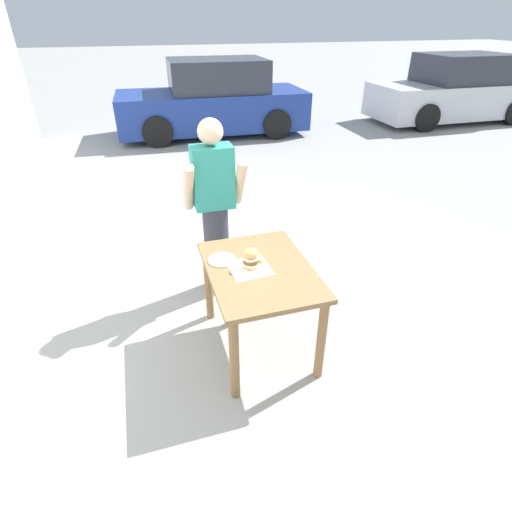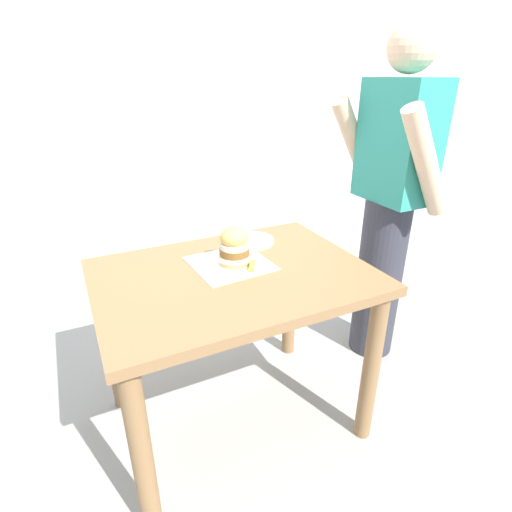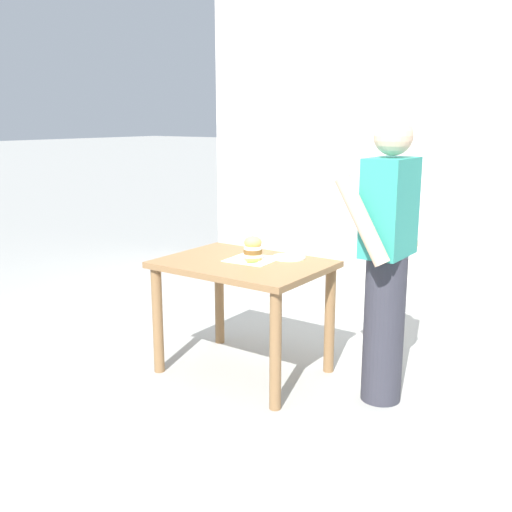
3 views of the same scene
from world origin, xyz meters
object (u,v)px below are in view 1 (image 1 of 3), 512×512
(parked_car_mid_block, at_px, (214,101))
(parked_car_far_end, at_px, (455,92))
(patio_table, at_px, (260,283))
(side_plate_with_forks, at_px, (222,260))
(diner_across_table, at_px, (215,208))
(pickle_spear, at_px, (258,261))
(sandwich, at_px, (251,258))

(parked_car_mid_block, xyz_separation_m, parked_car_far_end, (6.21, -0.48, 0.00))
(patio_table, xyz_separation_m, side_plate_with_forks, (-0.25, 0.19, 0.14))
(diner_across_table, xyz_separation_m, parked_car_far_end, (7.46, 5.66, -0.16))
(parked_car_far_end, bearing_deg, pickle_spear, -138.33)
(side_plate_with_forks, relative_size, parked_car_far_end, 0.05)
(pickle_spear, xyz_separation_m, parked_car_far_end, (7.30, 6.50, -0.06))
(side_plate_with_forks, distance_m, parked_car_mid_block, 7.00)
(sandwich, relative_size, diner_across_table, 0.11)
(sandwich, bearing_deg, diner_across_table, 95.77)
(diner_across_table, bearing_deg, sandwich, -84.23)
(sandwich, distance_m, diner_across_table, 0.89)
(diner_across_table, height_order, parked_car_far_end, diner_across_table)
(diner_across_table, bearing_deg, pickle_spear, -79.29)
(patio_table, xyz_separation_m, sandwich, (-0.06, 0.03, 0.22))
(side_plate_with_forks, bearing_deg, parked_car_far_end, 40.18)
(pickle_spear, xyz_separation_m, diner_across_table, (-0.16, 0.84, 0.10))
(parked_car_far_end, bearing_deg, side_plate_with_forks, -139.82)
(parked_car_mid_block, bearing_deg, side_plate_with_forks, -101.12)
(parked_car_far_end, bearing_deg, sandwich, -138.41)
(diner_across_table, bearing_deg, parked_car_far_end, 37.17)
(side_plate_with_forks, distance_m, parked_car_far_end, 9.90)
(patio_table, relative_size, pickle_spear, 14.89)
(pickle_spear, distance_m, side_plate_with_forks, 0.28)
(pickle_spear, bearing_deg, sandwich, -147.71)
(patio_table, bearing_deg, side_plate_with_forks, 142.43)
(parked_car_mid_block, bearing_deg, pickle_spear, -98.87)
(sandwich, relative_size, parked_car_mid_block, 0.05)
(side_plate_with_forks, height_order, parked_car_mid_block, parked_car_mid_block)
(parked_car_mid_block, distance_m, parked_car_far_end, 6.23)
(patio_table, height_order, parked_car_far_end, parked_car_far_end)
(pickle_spear, relative_size, parked_car_far_end, 0.02)
(patio_table, height_order, side_plate_with_forks, side_plate_with_forks)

